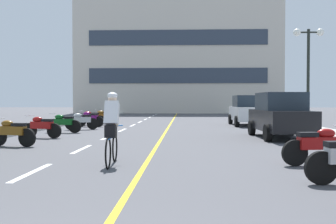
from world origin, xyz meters
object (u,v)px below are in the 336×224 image
(motorcycle_8, at_px, (91,118))
(parked_car_near, at_px, (280,115))
(street_lamp_mid, at_px, (308,55))
(parked_car_mid, at_px, (248,110))
(motorcycle_2, at_px, (318,145))
(motorcycle_3, at_px, (12,132))
(cyclist_rider, at_px, (112,127))
(motorcycle_6, at_px, (82,121))
(motorcycle_4, at_px, (42,126))
(motorcycle_5, at_px, (63,123))
(motorcycle_7, at_px, (90,119))
(motorcycle_9, at_px, (104,116))

(motorcycle_8, bearing_deg, parked_car_near, -40.03)
(street_lamp_mid, distance_m, parked_car_mid, 5.94)
(motorcycle_2, relative_size, motorcycle_3, 1.01)
(street_lamp_mid, bearing_deg, motorcycle_3, -149.88)
(motorcycle_2, distance_m, cyclist_rider, 4.77)
(parked_car_near, relative_size, motorcycle_6, 2.60)
(motorcycle_4, bearing_deg, motorcycle_5, 88.21)
(parked_car_mid, xyz_separation_m, motorcycle_4, (-9.53, -8.60, -0.44))
(motorcycle_4, bearing_deg, motorcycle_3, -88.28)
(motorcycle_7, bearing_deg, parked_car_mid, 9.78)
(motorcycle_2, distance_m, motorcycle_4, 10.88)
(motorcycle_8, relative_size, motorcycle_9, 1.00)
(motorcycle_2, height_order, motorcycle_8, same)
(parked_car_near, distance_m, motorcycle_4, 9.56)
(parked_car_near, xyz_separation_m, parked_car_mid, (-0.01, 8.20, 0.00))
(motorcycle_4, bearing_deg, motorcycle_7, 87.91)
(motorcycle_5, xyz_separation_m, motorcycle_8, (-0.10, 5.85, 0.00))
(motorcycle_4, bearing_deg, parked_car_mid, 42.05)
(parked_car_mid, distance_m, motorcycle_8, 9.56)
(motorcycle_2, xyz_separation_m, motorcycle_5, (-8.69, 9.01, 0.00))
(motorcycle_6, xyz_separation_m, motorcycle_7, (-0.15, 2.37, 0.00))
(motorcycle_4, relative_size, motorcycle_5, 0.99)
(motorcycle_6, relative_size, motorcycle_7, 0.98)
(street_lamp_mid, xyz_separation_m, motorcycle_4, (-11.66, -3.79, -3.22))
(parked_car_mid, distance_m, motorcycle_3, 14.90)
(motorcycle_2, bearing_deg, parked_car_mid, 87.13)
(parked_car_near, distance_m, motorcycle_3, 10.02)
(motorcycle_7, xyz_separation_m, motorcycle_9, (0.11, 3.34, 0.00))
(parked_car_near, height_order, cyclist_rider, parked_car_near)
(parked_car_near, bearing_deg, street_lamp_mid, 58.05)
(motorcycle_6, relative_size, cyclist_rider, 0.93)
(motorcycle_5, bearing_deg, motorcycle_4, -91.79)
(motorcycle_2, bearing_deg, motorcycle_5, 133.99)
(motorcycle_4, distance_m, motorcycle_6, 4.65)
(motorcycle_8, bearing_deg, motorcycle_9, 78.58)
(motorcycle_5, distance_m, motorcycle_6, 2.08)
(parked_car_mid, bearing_deg, motorcycle_4, -137.95)
(motorcycle_4, distance_m, motorcycle_8, 8.42)
(motorcycle_2, height_order, motorcycle_3, same)
(parked_car_mid, xyz_separation_m, motorcycle_2, (-0.75, -15.03, -0.44))
(parked_car_mid, height_order, motorcycle_4, parked_car_mid)
(motorcycle_9, bearing_deg, parked_car_near, -47.34)
(street_lamp_mid, bearing_deg, parked_car_near, -121.95)
(parked_car_near, relative_size, cyclist_rider, 2.41)
(motorcycle_5, relative_size, motorcycle_6, 1.04)
(street_lamp_mid, xyz_separation_m, parked_car_mid, (-2.13, 4.80, -2.77))
(street_lamp_mid, distance_m, motorcycle_9, 13.44)
(parked_car_mid, bearing_deg, motorcycle_5, -147.48)
(parked_car_near, relative_size, parked_car_mid, 1.01)
(parked_car_mid, xyz_separation_m, motorcycle_9, (-9.16, 1.75, -0.44))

